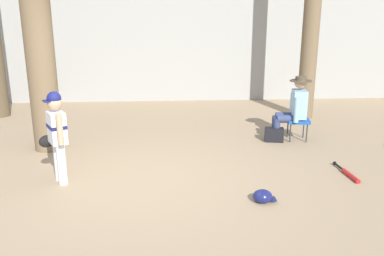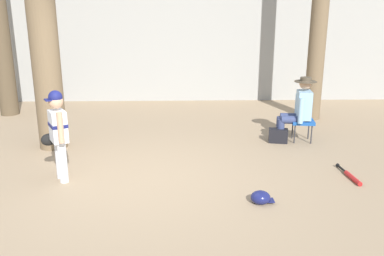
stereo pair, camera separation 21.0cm
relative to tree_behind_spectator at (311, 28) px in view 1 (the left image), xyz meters
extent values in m
plane|color=#9E8466|center=(-3.50, -3.42, -2.00)|extent=(60.00, 60.00, 0.00)
cube|color=#9E9E99|center=(-3.50, 2.19, -0.50)|extent=(18.00, 0.36, 3.00)
cone|color=brown|center=(-5.24, -1.87, -2.00)|extent=(0.76, 0.76, 0.29)
cylinder|color=brown|center=(0.00, 0.00, 0.25)|extent=(0.37, 0.37, 4.51)
cone|color=brown|center=(0.00, 0.00, -2.00)|extent=(0.59, 0.59, 0.22)
cylinder|color=white|center=(-4.62, -3.45, -1.71)|extent=(0.12, 0.12, 0.58)
cylinder|color=white|center=(-4.71, -3.30, -1.71)|extent=(0.12, 0.12, 0.58)
cube|color=white|center=(-4.66, -3.37, -1.20)|extent=(0.32, 0.36, 0.44)
cube|color=navy|center=(-4.66, -3.37, -1.18)|extent=(0.33, 0.37, 0.05)
sphere|color=tan|center=(-4.66, -3.37, -0.85)|extent=(0.20, 0.20, 0.20)
sphere|color=navy|center=(-4.66, -3.37, -0.79)|extent=(0.19, 0.19, 0.19)
cube|color=navy|center=(-4.74, -3.42, -0.81)|extent=(0.16, 0.17, 0.02)
cylinder|color=tan|center=(-4.57, -3.59, -1.16)|extent=(0.11, 0.11, 0.42)
cylinder|color=tan|center=(-4.80, -3.21, -1.28)|extent=(0.11, 0.11, 0.40)
ellipsoid|color=black|center=(-4.86, -3.22, -1.44)|extent=(0.25, 0.21, 0.18)
cube|color=#194C9E|center=(-0.71, -1.66, -1.62)|extent=(0.45, 0.45, 0.06)
cylinder|color=#333338|center=(-0.88, -1.79, -1.81)|extent=(0.02, 0.02, 0.38)
cylinder|color=#333338|center=(-0.84, -1.49, -1.81)|extent=(0.02, 0.02, 0.38)
cylinder|color=#333338|center=(-0.58, -1.83, -1.81)|extent=(0.02, 0.02, 0.38)
cylinder|color=#333338|center=(-0.54, -1.53, -1.81)|extent=(0.02, 0.02, 0.38)
cylinder|color=navy|center=(-1.12, -1.71, -1.78)|extent=(0.13, 0.13, 0.43)
cylinder|color=navy|center=(-1.09, -1.51, -1.78)|extent=(0.13, 0.13, 0.43)
cylinder|color=navy|center=(-0.92, -1.73, -1.57)|extent=(0.42, 0.20, 0.15)
cylinder|color=navy|center=(-0.89, -1.53, -1.57)|extent=(0.42, 0.20, 0.15)
cube|color=#8CB7D8|center=(-0.71, -1.66, -1.31)|extent=(0.29, 0.39, 0.52)
cylinder|color=#8CB7D8|center=(-0.82, -1.87, -1.37)|extent=(0.10, 0.10, 0.46)
cylinder|color=#8CB7D8|center=(-0.76, -1.43, -1.37)|extent=(0.10, 0.10, 0.46)
sphere|color=tan|center=(-0.71, -1.66, -0.91)|extent=(0.22, 0.22, 0.22)
cylinder|color=#4C4233|center=(-0.71, -1.66, -0.88)|extent=(0.40, 0.40, 0.02)
cylinder|color=#4C4233|center=(-0.71, -1.66, -0.84)|extent=(0.20, 0.20, 0.09)
cube|color=black|center=(-1.17, -1.73, -1.87)|extent=(0.37, 0.24, 0.26)
cone|color=brown|center=(-7.01, 0.59, -2.00)|extent=(0.62, 0.62, 0.25)
cylinder|color=red|center=(-0.50, -3.51, -1.97)|extent=(0.09, 0.44, 0.07)
cylinder|color=black|center=(-0.52, -3.15, -1.97)|extent=(0.05, 0.29, 0.03)
cylinder|color=black|center=(-0.53, -3.00, -1.97)|extent=(0.06, 0.02, 0.06)
ellipsoid|color=navy|center=(-1.96, -4.19, -1.93)|extent=(0.25, 0.23, 0.17)
cube|color=navy|center=(-1.84, -4.19, -1.97)|extent=(0.10, 0.13, 0.02)
camera|label=1|loc=(-3.16, -8.80, 0.32)|focal=37.76mm
camera|label=2|loc=(-2.95, -8.81, 0.32)|focal=37.76mm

